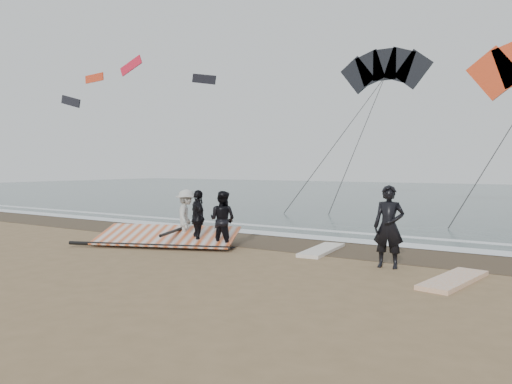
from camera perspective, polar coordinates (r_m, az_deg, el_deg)
ground at (r=11.00m, az=-5.01°, el=-9.17°), size 120.00×120.00×0.00m
sea at (r=42.07m, az=23.75°, el=-0.39°), size 120.00×54.00×0.02m
wet_sand at (r=14.75m, az=5.84°, el=-6.03°), size 120.00×2.80×0.01m
foam_near at (r=15.99m, az=8.13°, el=-5.26°), size 120.00×0.90×0.01m
foam_far at (r=17.54m, az=10.46°, el=-4.55°), size 120.00×0.45×0.01m
man_main at (r=11.72m, az=14.94°, el=-3.84°), size 0.73×0.52×1.88m
board_white at (r=10.83m, az=21.66°, el=-9.32°), size 0.98×2.34×0.09m
board_cream at (r=13.67m, az=7.54°, el=-6.58°), size 0.82×2.29×0.09m
trio_cluster at (r=14.42m, az=-6.34°, el=-3.00°), size 2.38×1.34×1.64m
sail_rig at (r=14.92m, az=-10.01°, el=-5.21°), size 4.47×3.17×0.52m
kite_dark at (r=34.07m, az=14.46°, el=13.08°), size 6.61×5.66×13.72m
distant_kites at (r=56.31m, az=-14.90°, el=12.14°), size 17.53×6.12×5.11m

